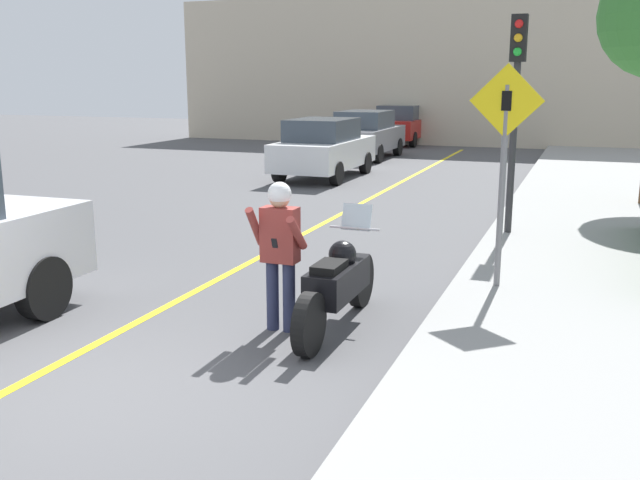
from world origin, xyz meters
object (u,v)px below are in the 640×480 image
object	(u,v)px
crossing_sign	(504,155)
parked_car_white	(324,148)
motorcycle	(338,284)
parked_car_red	(401,124)
parked_car_grey	(366,134)
person_biker	(280,241)
traffic_light	(516,83)

from	to	relation	value
crossing_sign	parked_car_white	world-z (taller)	crossing_sign
motorcycle	parked_car_red	bearing A→B (deg)	102.62
parked_car_red	parked_car_grey	bearing A→B (deg)	-87.81
motorcycle	person_biker	distance (m)	0.82
parked_car_white	parked_car_grey	world-z (taller)	same
motorcycle	parked_car_grey	size ratio (longest dim) A/B	0.57
crossing_sign	parked_car_red	distance (m)	22.24
person_biker	parked_car_red	xyz separation A→B (m)	(-4.59, 23.36, -0.17)
crossing_sign	parked_car_red	xyz separation A→B (m)	(-6.69, 21.19, -0.98)
person_biker	parked_car_red	world-z (taller)	person_biker
person_biker	traffic_light	size ratio (longest dim) A/B	0.46
person_biker	parked_car_white	bearing A→B (deg)	108.23
motorcycle	parked_car_red	distance (m)	23.63
traffic_light	motorcycle	bearing A→B (deg)	-103.71
parked_car_white	traffic_light	bearing A→B (deg)	-47.88
person_biker	traffic_light	world-z (taller)	traffic_light
crossing_sign	parked_car_grey	world-z (taller)	crossing_sign
parked_car_white	parked_car_red	xyz separation A→B (m)	(-0.62, 11.30, 0.00)
parked_car_white	parked_car_grey	xyz separation A→B (m)	(-0.39, 5.32, 0.00)
traffic_light	parked_car_white	world-z (taller)	traffic_light
crossing_sign	parked_car_grey	xyz separation A→B (m)	(-6.46, 15.20, -0.98)
parked_car_white	crossing_sign	bearing A→B (deg)	-58.44
person_biker	parked_car_white	world-z (taller)	person_biker
parked_car_red	motorcycle	bearing A→B (deg)	-77.38
motorcycle	parked_car_white	xyz separation A→B (m)	(-4.54, 11.76, 0.34)
traffic_light	parked_car_red	xyz separation A→B (m)	(-6.46, 17.76, -1.84)
motorcycle	person_biker	size ratio (longest dim) A/B	1.43
person_biker	crossing_sign	distance (m)	3.13
traffic_light	parked_car_red	world-z (taller)	traffic_light
person_biker	crossing_sign	world-z (taller)	crossing_sign
motorcycle	person_biker	bearing A→B (deg)	-152.32
motorcycle	crossing_sign	size ratio (longest dim) A/B	0.86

